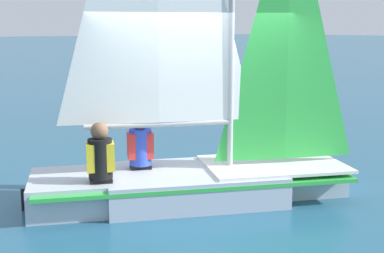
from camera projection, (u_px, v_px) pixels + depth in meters
name	position (u px, v px, depth m)	size (l,w,h in m)	color
ground_plane	(192.00, 199.00, 7.30)	(260.00, 260.00, 0.00)	#235675
sailboat_main	(192.00, 136.00, 7.14)	(3.02, 4.38, 6.00)	#B2BCCC
sailor_helm	(140.00, 152.00, 7.29)	(0.40, 0.42, 1.16)	black
sailor_crew	(101.00, 165.00, 6.65)	(0.40, 0.42, 1.16)	black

